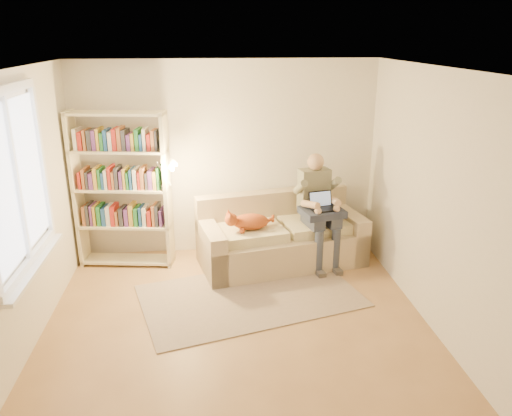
{
  "coord_description": "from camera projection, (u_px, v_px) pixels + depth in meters",
  "views": [
    {
      "loc": [
        -0.27,
        -4.28,
        2.89
      ],
      "look_at": [
        0.27,
        1.0,
        1.03
      ],
      "focal_mm": 35.0,
      "sensor_mm": 36.0,
      "label": 1
    }
  ],
  "objects": [
    {
      "name": "floor",
      "position": [
        239.0,
        339.0,
        5.0
      ],
      "size": [
        4.5,
        4.5,
        0.0
      ],
      "primitive_type": "plane",
      "color": "#997145",
      "rests_on": "ground"
    },
    {
      "name": "ceiling",
      "position": [
        236.0,
        71.0,
        4.14
      ],
      "size": [
        4.0,
        4.5,
        0.02
      ],
      "primitive_type": "cube",
      "color": "white",
      "rests_on": "wall_back"
    },
    {
      "name": "wall_left",
      "position": [
        10.0,
        225.0,
        4.38
      ],
      "size": [
        0.02,
        4.5,
        2.6
      ],
      "primitive_type": "cube",
      "color": "silver",
      "rests_on": "floor"
    },
    {
      "name": "wall_right",
      "position": [
        446.0,
        210.0,
        4.76
      ],
      "size": [
        0.02,
        4.5,
        2.6
      ],
      "primitive_type": "cube",
      "color": "silver",
      "rests_on": "floor"
    },
    {
      "name": "wall_back",
      "position": [
        226.0,
        159.0,
        6.68
      ],
      "size": [
        4.0,
        0.02,
        2.6
      ],
      "primitive_type": "cube",
      "color": "silver",
      "rests_on": "floor"
    },
    {
      "name": "wall_front",
      "position": [
        268.0,
        376.0,
        2.45
      ],
      "size": [
        4.0,
        0.02,
        2.6
      ],
      "primitive_type": "cube",
      "color": "silver",
      "rests_on": "floor"
    },
    {
      "name": "window",
      "position": [
        23.0,
        210.0,
        4.54
      ],
      "size": [
        0.12,
        1.52,
        1.69
      ],
      "color": "white",
      "rests_on": "wall_left"
    },
    {
      "name": "sofa",
      "position": [
        280.0,
        239.0,
        6.59
      ],
      "size": [
        2.26,
        1.37,
        0.9
      ],
      "rotation": [
        0.0,
        0.0,
        0.21
      ],
      "color": "#C3AF8A",
      "rests_on": "floor"
    },
    {
      "name": "person",
      "position": [
        318.0,
        203.0,
        6.41
      ],
      "size": [
        0.5,
        0.68,
        1.46
      ],
      "rotation": [
        0.0,
        0.0,
        0.21
      ],
      "color": "gray",
      "rests_on": "sofa"
    },
    {
      "name": "cat",
      "position": [
        246.0,
        222.0,
        6.21
      ],
      "size": [
        0.66,
        0.34,
        0.25
      ],
      "rotation": [
        0.0,
        0.0,
        0.21
      ],
      "color": "#CE6028",
      "rests_on": "sofa"
    },
    {
      "name": "blanket",
      "position": [
        321.0,
        212.0,
        6.32
      ],
      "size": [
        0.59,
        0.52,
        0.09
      ],
      "primitive_type": "cube",
      "rotation": [
        0.0,
        0.0,
        0.21
      ],
      "color": "#262D43",
      "rests_on": "person"
    },
    {
      "name": "laptop",
      "position": [
        321.0,
        204.0,
        6.29
      ],
      "size": [
        0.35,
        0.31,
        0.27
      ],
      "rotation": [
        0.0,
        0.0,
        0.21
      ],
      "color": "black",
      "rests_on": "blanket"
    },
    {
      "name": "bookshelf",
      "position": [
        122.0,
        183.0,
        6.28
      ],
      "size": [
        1.33,
        0.55,
        2.02
      ],
      "rotation": [
        0.0,
        0.0,
        -0.14
      ],
      "color": "beige",
      "rests_on": "floor"
    },
    {
      "name": "rug",
      "position": [
        250.0,
        296.0,
        5.8
      ],
      "size": [
        2.75,
        2.05,
        0.01
      ],
      "primitive_type": "cube",
      "rotation": [
        0.0,
        0.0,
        0.27
      ],
      "color": "gray",
      "rests_on": "floor"
    }
  ]
}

